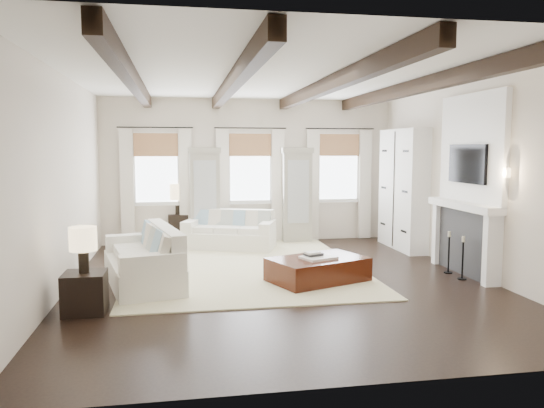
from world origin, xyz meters
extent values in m
plane|color=black|center=(0.00, 0.00, 0.00)|extent=(7.50, 7.50, 0.00)
cube|color=beige|center=(0.00, 3.75, 1.60)|extent=(6.50, 0.04, 3.20)
cube|color=beige|center=(0.00, -3.75, 1.60)|extent=(6.50, 0.04, 3.20)
cube|color=beige|center=(-3.25, 0.00, 1.60)|extent=(0.04, 7.50, 3.20)
cube|color=beige|center=(3.25, 0.00, 1.60)|extent=(0.04, 7.50, 3.20)
cube|color=white|center=(0.00, 0.00, 3.20)|extent=(6.50, 7.50, 0.04)
cube|color=black|center=(-2.20, 0.00, 3.08)|extent=(0.16, 7.40, 0.22)
cube|color=black|center=(-0.75, 0.00, 3.08)|extent=(0.16, 7.40, 0.22)
cube|color=black|center=(0.75, 0.00, 3.08)|extent=(0.16, 7.40, 0.22)
cube|color=black|center=(2.20, 0.00, 3.08)|extent=(0.16, 7.40, 0.22)
cube|color=white|center=(-2.05, 3.72, 1.65)|extent=(0.90, 0.03, 1.45)
cube|color=#9F6B43|center=(-2.05, 3.66, 2.18)|extent=(0.94, 0.04, 0.50)
cube|color=silver|center=(-2.67, 3.62, 1.27)|extent=(0.28, 0.08, 2.50)
cube|color=silver|center=(-1.43, 3.62, 1.27)|extent=(0.28, 0.08, 2.50)
cylinder|color=black|center=(-2.05, 3.61, 2.55)|extent=(1.60, 0.02, 0.02)
cube|color=white|center=(0.00, 3.72, 1.65)|extent=(0.90, 0.03, 1.45)
cube|color=#9F6B43|center=(0.00, 3.66, 2.18)|extent=(0.94, 0.04, 0.50)
cube|color=silver|center=(-0.62, 3.62, 1.27)|extent=(0.28, 0.08, 2.50)
cube|color=silver|center=(0.62, 3.62, 1.27)|extent=(0.28, 0.08, 2.50)
cylinder|color=black|center=(0.00, 3.61, 2.55)|extent=(1.60, 0.02, 0.02)
cube|color=white|center=(2.05, 3.72, 1.65)|extent=(0.90, 0.03, 1.45)
cube|color=#9F6B43|center=(2.05, 3.66, 2.18)|extent=(0.94, 0.04, 0.50)
cube|color=silver|center=(1.43, 3.62, 1.27)|extent=(0.28, 0.08, 2.50)
cube|color=silver|center=(2.67, 3.62, 1.27)|extent=(0.28, 0.08, 2.50)
cylinder|color=black|center=(2.05, 3.61, 2.55)|extent=(1.60, 0.02, 0.02)
cube|color=#A6A193|center=(-1.02, 3.53, 1.00)|extent=(0.64, 0.38, 2.00)
cube|color=#B2B7BA|center=(-1.02, 3.33, 1.15)|extent=(0.48, 0.02, 1.40)
cube|color=#A6A193|center=(-1.02, 3.53, 2.06)|extent=(0.70, 0.42, 0.12)
cube|color=#A6A193|center=(1.02, 3.53, 1.00)|extent=(0.64, 0.38, 2.00)
cube|color=#B2B7BA|center=(1.02, 3.33, 1.15)|extent=(0.48, 0.02, 1.40)
cube|color=#A6A193|center=(1.02, 3.53, 2.06)|extent=(0.70, 0.42, 0.12)
cube|color=#262628|center=(3.16, 0.00, 0.55)|extent=(0.18, 1.50, 1.10)
cube|color=black|center=(3.13, 0.00, 0.40)|extent=(0.10, 0.90, 0.70)
cube|color=white|center=(3.12, -0.82, 0.55)|extent=(0.26, 0.14, 1.10)
cube|color=white|center=(3.12, 0.82, 0.55)|extent=(0.26, 0.14, 1.10)
cube|color=white|center=(3.09, 0.00, 1.16)|extent=(0.32, 1.90, 0.12)
cube|color=white|center=(3.20, 0.00, 2.10)|extent=(0.10, 1.90, 1.80)
cube|color=black|center=(3.13, 0.00, 1.85)|extent=(0.07, 1.10, 0.64)
cylinder|color=#FFD899|center=(3.15, -1.05, 1.75)|extent=(0.10, 0.10, 0.14)
cube|color=silver|center=(3.05, 2.35, 1.25)|extent=(0.40, 1.70, 2.50)
cube|color=black|center=(2.84, 2.35, 1.25)|extent=(0.01, 0.02, 2.40)
cube|color=beige|center=(-0.46, 1.13, 0.01)|extent=(3.98, 5.00, 0.02)
cube|color=white|center=(-0.55, 2.93, 0.18)|extent=(2.05, 1.43, 0.36)
cube|color=white|center=(-0.44, 3.24, 0.58)|extent=(1.75, 0.79, 0.45)
cube|color=white|center=(-1.32, 3.21, 0.47)|extent=(0.49, 0.83, 0.23)
cube|color=white|center=(0.22, 2.66, 0.47)|extent=(0.49, 0.83, 0.23)
cube|color=white|center=(-1.05, 3.06, 0.42)|extent=(0.65, 0.67, 0.12)
cube|color=white|center=(-0.57, 2.89, 0.42)|extent=(0.65, 0.67, 0.12)
cube|color=white|center=(-0.08, 2.72, 0.42)|extent=(0.65, 0.67, 0.12)
cube|color=#7BA2BA|center=(-1.12, 3.32, 0.61)|extent=(0.42, 0.31, 0.39)
cube|color=silver|center=(-0.87, 3.23, 0.61)|extent=(0.42, 0.31, 0.39)
cube|color=beige|center=(-0.62, 3.14, 0.61)|extent=(0.42, 0.31, 0.39)
cube|color=#7BA2BA|center=(-0.37, 3.05, 0.61)|extent=(0.42, 0.31, 0.39)
cube|color=silver|center=(-0.12, 2.96, 0.61)|extent=(0.42, 0.31, 0.39)
cube|color=beige|center=(0.14, 2.87, 0.61)|extent=(0.42, 0.31, 0.39)
cube|color=white|center=(-2.15, 0.17, 0.20)|extent=(1.38, 2.24, 0.40)
cube|color=white|center=(-1.79, 0.25, 0.65)|extent=(0.65, 1.99, 0.50)
cube|color=white|center=(-2.35, 1.06, 0.53)|extent=(0.93, 0.45, 0.26)
cube|color=white|center=(-1.95, -0.72, 0.53)|extent=(0.93, 0.45, 0.26)
cube|color=white|center=(-2.32, 0.72, 0.47)|extent=(0.70, 0.67, 0.14)
cube|color=white|center=(-2.20, 0.16, 0.47)|extent=(0.70, 0.67, 0.14)
cube|color=white|center=(-2.07, -0.40, 0.47)|extent=(0.70, 0.67, 0.14)
cube|color=#7BA2BA|center=(-2.12, 0.94, 0.68)|extent=(0.30, 0.45, 0.43)
cube|color=silver|center=(-2.04, 0.58, 0.68)|extent=(0.30, 0.45, 0.43)
cube|color=beige|center=(-1.96, 0.21, 0.68)|extent=(0.30, 0.45, 0.43)
cube|color=#7BA2BA|center=(-1.88, -0.15, 0.68)|extent=(0.30, 0.45, 0.43)
cube|color=silver|center=(-1.80, -0.52, 0.68)|extent=(0.30, 0.45, 0.43)
cube|color=black|center=(0.57, -0.10, 0.19)|extent=(1.70, 1.39, 0.38)
cube|color=white|center=(0.56, -0.18, 0.40)|extent=(0.60, 0.54, 0.04)
cube|color=#262628|center=(0.50, -0.10, 0.44)|extent=(0.32, 0.28, 0.04)
cube|color=beige|center=(0.47, -0.15, 0.48)|extent=(0.27, 0.24, 0.03)
cube|color=black|center=(-2.78, -1.13, 0.26)|extent=(0.52, 0.52, 0.52)
cylinder|color=black|center=(-2.78, -1.13, 0.67)|extent=(0.13, 0.13, 0.29)
cylinder|color=#F9D89E|center=(-2.78, -1.13, 0.96)|extent=(0.34, 0.34, 0.30)
cube|color=black|center=(-1.60, 3.80, 0.33)|extent=(0.44, 0.44, 0.65)
cylinder|color=black|center=(-1.60, 3.80, 0.82)|extent=(0.15, 0.15, 0.33)
cylinder|color=#F9D89E|center=(-1.60, 3.80, 1.15)|extent=(0.39, 0.39, 0.35)
cylinder|color=black|center=(2.90, -0.36, 0.01)|extent=(0.14, 0.14, 0.02)
cylinder|color=black|center=(2.90, -0.36, 0.31)|extent=(0.03, 0.03, 0.62)
cylinder|color=beige|center=(2.90, -0.36, 0.66)|extent=(0.05, 0.05, 0.09)
cylinder|color=black|center=(2.90, 0.09, 0.01)|extent=(0.14, 0.14, 0.02)
cylinder|color=black|center=(2.90, 0.09, 0.32)|extent=(0.03, 0.03, 0.63)
cylinder|color=beige|center=(2.90, 0.09, 0.67)|extent=(0.05, 0.05, 0.09)
camera|label=1|loc=(-1.56, -8.07, 2.10)|focal=35.00mm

